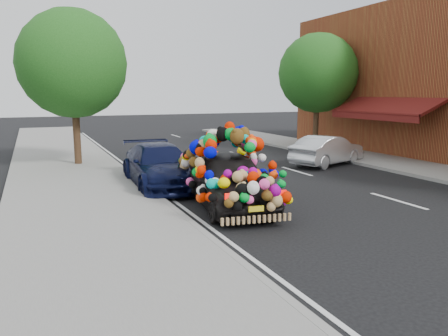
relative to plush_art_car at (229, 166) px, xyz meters
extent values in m
plane|color=black|center=(0.85, -1.37, -1.06)|extent=(100.00, 100.00, 0.00)
cube|color=gray|center=(-3.45, -1.37, -1.00)|extent=(4.00, 60.00, 0.12)
cube|color=gray|center=(-1.50, -1.37, -1.00)|extent=(0.15, 60.00, 0.13)
cube|color=gray|center=(9.05, 1.63, -1.00)|extent=(3.00, 40.00, 0.12)
cube|color=#571310|center=(9.55, 4.63, 1.29)|extent=(1.62, 5.20, 0.75)
cube|color=#571310|center=(8.80, 4.63, 0.89)|extent=(0.06, 5.20, 0.35)
cylinder|color=#332114|center=(-2.95, 8.13, 0.30)|extent=(0.28, 0.28, 2.73)
sphere|color=#194C14|center=(-2.95, 8.13, 2.97)|extent=(4.20, 4.20, 4.20)
cylinder|color=#332114|center=(8.85, 8.63, 0.26)|extent=(0.28, 0.28, 2.64)
sphere|color=#194C14|center=(8.85, 8.63, 2.84)|extent=(4.00, 4.00, 4.00)
imported|color=black|center=(0.00, 0.00, -0.35)|extent=(2.29, 4.40, 1.43)
cube|color=red|center=(-0.88, -2.00, -0.28)|extent=(0.23, 0.09, 0.14)
cube|color=red|center=(0.25, -2.18, -0.28)|extent=(0.23, 0.09, 0.14)
cube|color=yellow|center=(-0.32, -2.10, -0.58)|extent=(0.34, 0.09, 0.12)
imported|color=black|center=(-0.95, 3.18, -0.40)|extent=(1.99, 4.59, 1.32)
imported|color=silver|center=(6.43, 4.40, -0.46)|extent=(3.89, 2.50, 1.21)
camera|label=1|loc=(-4.58, -10.06, 1.86)|focal=35.00mm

